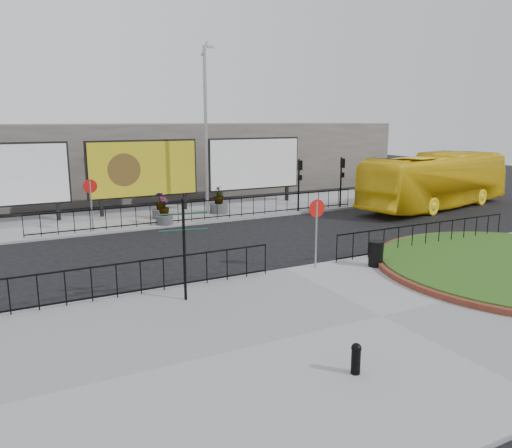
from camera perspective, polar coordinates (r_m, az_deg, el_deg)
ground at (r=17.93m, az=3.41°, el=-5.42°), size 90.00×90.00×0.00m
pavement_near at (r=14.12m, az=14.11°, el=-10.39°), size 30.00×10.00×0.12m
pavement_far at (r=28.56m, az=-9.10°, el=1.11°), size 44.00×6.00×0.12m
railing_near_left at (r=15.34m, az=-15.63°, el=-6.24°), size 10.00×0.10×1.10m
railing_near_right at (r=21.54m, az=18.85°, el=-1.25°), size 9.00×0.10×1.10m
railing_far at (r=26.31m, az=-5.19°, el=1.64°), size 18.00×0.10×1.10m
speed_sign_far at (r=24.59m, az=-18.38°, el=3.30°), size 0.64×0.07×2.47m
speed_sign_near at (r=17.66m, az=6.93°, el=0.66°), size 0.64×0.07×2.47m
billboard_left at (r=27.74m, az=-26.88°, el=4.96°), size 6.20×0.31×4.10m
billboard_mid at (r=28.70m, az=-12.75°, el=6.14°), size 6.20×0.31×4.10m
billboard_right at (r=31.25m, az=-0.19°, el=6.87°), size 6.20×0.31×4.10m
lamp_post at (r=27.66m, az=-5.74°, el=10.79°), size 0.74×0.18×9.23m
signal_pole_a at (r=28.67m, az=4.97°, el=5.37°), size 0.22×0.26×3.00m
signal_pole_b at (r=30.38m, az=9.77°, el=5.61°), size 0.22×0.26×3.00m
building_backdrop at (r=37.80m, az=-14.15°, el=7.24°), size 40.00×10.00×5.00m
fingerpost_sign at (r=14.47m, az=-8.24°, el=-1.73°), size 1.42×0.45×3.03m
bollard at (r=10.91m, az=11.36°, el=-14.68°), size 0.22×0.22×0.68m
litter_bin at (r=18.49m, az=13.54°, el=-3.32°), size 0.56×0.56×0.92m
bus at (r=32.29m, az=19.93°, el=4.67°), size 12.31×5.07×3.34m
planter_a at (r=25.57m, az=-10.45°, el=1.19°), size 0.86×0.86×1.41m
planter_b at (r=27.17m, az=-10.86°, el=1.74°), size 0.90×0.90×1.41m
planter_c at (r=28.31m, az=-4.27°, el=2.45°), size 1.01×1.01×1.58m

